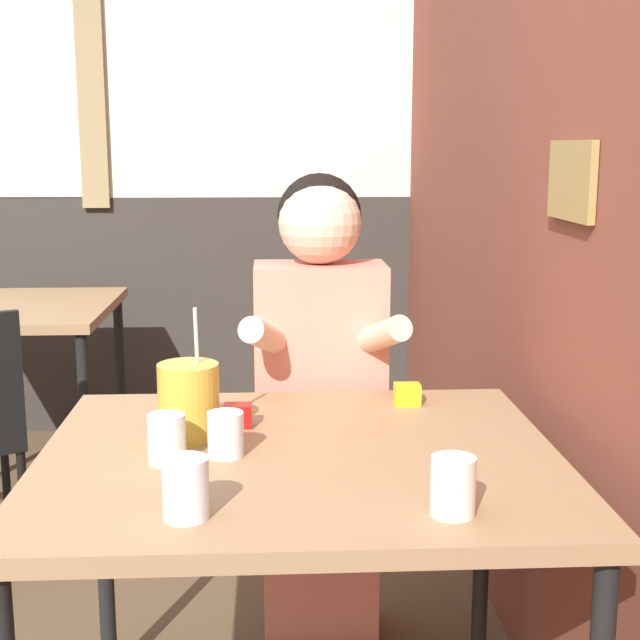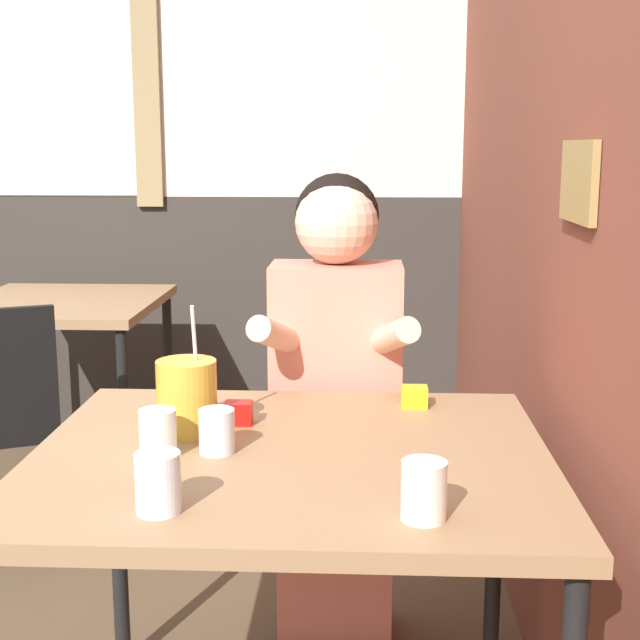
# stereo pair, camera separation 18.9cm
# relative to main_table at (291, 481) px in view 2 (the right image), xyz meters

# --- Properties ---
(brick_wall_right) EXTENTS (0.08, 4.71, 2.70)m
(brick_wall_right) POSITION_rel_main_table_xyz_m (0.62, 1.08, 0.68)
(brick_wall_right) COLOR brown
(brick_wall_right) RESTS_ON ground_plane
(back_wall) EXTENTS (5.48, 0.09, 2.70)m
(back_wall) POSITION_rel_main_table_xyz_m (-0.67, 2.46, 0.68)
(back_wall) COLOR beige
(back_wall) RESTS_ON ground_plane
(main_table) EXTENTS (1.03, 0.88, 0.73)m
(main_table) POSITION_rel_main_table_xyz_m (0.00, 0.00, 0.00)
(main_table) COLOR #93704C
(main_table) RESTS_ON ground_plane
(background_table) EXTENTS (0.75, 0.82, 0.73)m
(background_table) POSITION_rel_main_table_xyz_m (-1.05, 1.73, -0.02)
(background_table) COLOR #93704C
(background_table) RESTS_ON ground_plane
(person_seated) EXTENTS (0.42, 0.41, 1.26)m
(person_seated) POSITION_rel_main_table_xyz_m (0.07, 0.59, 0.00)
(person_seated) COLOR #EA7F6B
(person_seated) RESTS_ON ground_plane
(cocktail_pitcher) EXTENTS (0.13, 0.13, 0.28)m
(cocktail_pitcher) POSITION_rel_main_table_xyz_m (-0.23, 0.10, 0.14)
(cocktail_pitcher) COLOR gold
(cocktail_pitcher) RESTS_ON main_table
(glass_near_pitcher) EXTENTS (0.08, 0.08, 0.10)m
(glass_near_pitcher) POSITION_rel_main_table_xyz_m (-0.19, -0.31, 0.11)
(glass_near_pitcher) COLOR silver
(glass_near_pitcher) RESTS_ON main_table
(glass_center) EXTENTS (0.07, 0.07, 0.09)m
(glass_center) POSITION_rel_main_table_xyz_m (-0.25, -0.04, 0.11)
(glass_center) COLOR silver
(glass_center) RESTS_ON main_table
(glass_far_side) EXTENTS (0.07, 0.07, 0.10)m
(glass_far_side) POSITION_rel_main_table_xyz_m (0.24, -0.32, 0.11)
(glass_far_side) COLOR silver
(glass_far_side) RESTS_ON main_table
(glass_by_brick) EXTENTS (0.07, 0.07, 0.09)m
(glass_by_brick) POSITION_rel_main_table_xyz_m (-0.14, -0.01, 0.11)
(glass_by_brick) COLOR silver
(glass_by_brick) RESTS_ON main_table
(condiment_ketchup) EXTENTS (0.06, 0.04, 0.05)m
(condiment_ketchup) POSITION_rel_main_table_xyz_m (-0.13, 0.17, 0.09)
(condiment_ketchup) COLOR #B7140F
(condiment_ketchup) RESTS_ON main_table
(condiment_mustard) EXTENTS (0.06, 0.04, 0.05)m
(condiment_mustard) POSITION_rel_main_table_xyz_m (0.26, 0.32, 0.09)
(condiment_mustard) COLOR yellow
(condiment_mustard) RESTS_ON main_table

